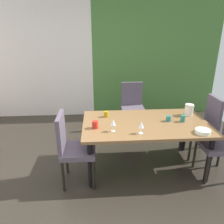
# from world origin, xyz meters

# --- Properties ---
(ground_plane) EXTENTS (5.86, 5.29, 0.02)m
(ground_plane) POSITION_xyz_m (0.00, 0.00, -0.01)
(ground_plane) COLOR #2C261F
(back_panel_interior) EXTENTS (2.96, 0.10, 2.86)m
(back_panel_interior) POSITION_xyz_m (-1.45, 2.60, 1.43)
(back_panel_interior) COLOR silver
(back_panel_interior) RESTS_ON ground_plane
(garden_window_panel) EXTENTS (2.91, 0.10, 2.86)m
(garden_window_panel) POSITION_xyz_m (1.48, 2.60, 1.43)
(garden_window_panel) COLOR #447034
(garden_window_panel) RESTS_ON ground_plane
(dining_table) EXTENTS (1.76, 1.03, 0.72)m
(dining_table) POSITION_xyz_m (0.78, 0.33, 0.64)
(dining_table) COLOR brown
(dining_table) RESTS_ON ground_plane
(chair_right_far) EXTENTS (0.44, 0.44, 0.98)m
(chair_right_far) POSITION_xyz_m (1.79, 0.60, 0.55)
(chair_right_far) COLOR #544957
(chair_right_far) RESTS_ON ground_plane
(chair_left_near) EXTENTS (0.45, 0.44, 0.98)m
(chair_left_near) POSITION_xyz_m (-0.24, 0.05, 0.55)
(chair_left_near) COLOR #544957
(chair_left_near) RESTS_ON ground_plane
(chair_right_near) EXTENTS (0.44, 0.44, 0.97)m
(chair_right_near) POSITION_xyz_m (1.79, 0.05, 0.55)
(chair_right_near) COLOR #544957
(chair_right_near) RESTS_ON ground_plane
(chair_head_far) EXTENTS (0.44, 0.45, 0.97)m
(chair_head_far) POSITION_xyz_m (0.80, 1.61, 0.55)
(chair_head_far) COLOR #544957
(chair_head_far) RESTS_ON ground_plane
(wine_glass_right) EXTENTS (0.07, 0.07, 0.16)m
(wine_glass_right) POSITION_xyz_m (0.30, 0.08, 0.84)
(wine_glass_right) COLOR silver
(wine_glass_right) RESTS_ON dining_table
(wine_glass_west) EXTENTS (0.07, 0.07, 0.16)m
(wine_glass_west) POSITION_xyz_m (0.64, -0.01, 0.83)
(wine_glass_west) COLOR silver
(wine_glass_west) RESTS_ON dining_table
(serving_bowl_corner) EXTENTS (0.19, 0.19, 0.05)m
(serving_bowl_corner) POSITION_xyz_m (1.43, -0.06, 0.74)
(serving_bowl_corner) COLOR beige
(serving_bowl_corner) RESTS_ON dining_table
(cup_rear) EXTENTS (0.07, 0.07, 0.08)m
(cup_rear) POSITION_xyz_m (1.11, 0.35, 0.76)
(cup_rear) COLOR #26726F
(cup_rear) RESTS_ON dining_table
(cup_near_shelf) EXTENTS (0.08, 0.08, 0.10)m
(cup_near_shelf) POSITION_xyz_m (0.07, 0.19, 0.77)
(cup_near_shelf) COLOR red
(cup_near_shelf) RESTS_ON dining_table
(cup_south) EXTENTS (0.07, 0.07, 0.10)m
(cup_south) POSITION_xyz_m (1.31, 0.32, 0.77)
(cup_south) COLOR #287565
(cup_south) RESTS_ON dining_table
(cup_front) EXTENTS (0.07, 0.07, 0.09)m
(cup_front) POSITION_xyz_m (0.24, 0.58, 0.76)
(cup_front) COLOR #AC8412
(cup_front) RESTS_ON dining_table
(pitcher_left) EXTENTS (0.14, 0.13, 0.18)m
(pitcher_left) POSITION_xyz_m (1.49, 0.56, 0.81)
(pitcher_left) COLOR silver
(pitcher_left) RESTS_ON dining_table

